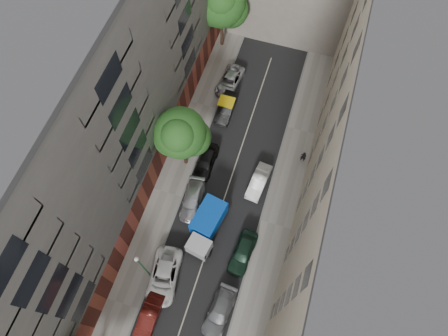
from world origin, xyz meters
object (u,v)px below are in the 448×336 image
at_px(car_left_1, 149,317).
at_px(pedestrian, 303,157).
at_px(car_right_2, 243,252).
at_px(lamp_post, 142,265).
at_px(car_left_4, 206,161).
at_px(car_right_1, 220,312).
at_px(car_left_6, 230,81).
at_px(tarp_truck, 206,226).
at_px(car_left_3, 193,200).
at_px(car_left_2, 164,276).
at_px(car_left_5, 226,108).
at_px(tree_mid, 181,135).
at_px(car_right_3, 259,182).
at_px(tree_far, 222,5).

bearing_deg(car_left_1, pedestrian, 65.35).
xyz_separation_m(car_right_2, pedestrian, (3.12, 11.17, 0.19)).
bearing_deg(lamp_post, car_left_4, 83.81).
height_order(car_left_1, car_right_1, car_left_1).
xyz_separation_m(car_left_6, pedestrian, (9.96, -7.08, 0.27)).
relative_size(tarp_truck, car_left_3, 1.25).
bearing_deg(car_left_2, car_left_6, 84.24).
bearing_deg(car_left_5, car_left_1, -90.21).
bearing_deg(car_left_6, car_right_1, -69.34).
distance_m(car_right_2, lamp_post, 9.25).
height_order(car_right_1, pedestrian, pedestrian).
bearing_deg(car_right_2, tree_mid, 143.12).
distance_m(car_left_6, car_right_3, 12.70).
bearing_deg(car_left_5, tree_mid, -105.50).
distance_m(car_left_5, car_right_3, 9.30).
bearing_deg(car_left_5, car_right_2, -67.65).
xyz_separation_m(car_left_6, tree_mid, (-1.29, -10.98, 5.13)).
bearing_deg(car_left_6, tarp_truck, -74.51).
bearing_deg(car_right_1, lamp_post, 176.08).
distance_m(car_left_2, car_left_4, 11.97).
height_order(tarp_truck, lamp_post, lamp_post).
xyz_separation_m(car_left_2, car_right_1, (5.60, -1.38, -0.08)).
bearing_deg(car_right_1, car_left_2, 171.88).
xyz_separation_m(car_left_5, pedestrian, (9.24, -3.48, 0.22)).
xyz_separation_m(car_right_1, lamp_post, (-7.00, 1.19, 3.38)).
height_order(car_left_2, car_right_3, car_left_2).
distance_m(car_left_2, car_left_5, 18.80).
bearing_deg(car_left_2, car_right_1, -21.53).
distance_m(car_left_2, car_right_2, 7.36).
distance_m(tarp_truck, car_right_1, 7.52).
distance_m(car_left_4, car_left_5, 6.83).
height_order(car_left_4, car_left_5, car_left_4).
distance_m(car_left_4, tree_mid, 5.46).
distance_m(car_left_4, tree_far, 16.92).
distance_m(car_left_6, tree_mid, 12.19).
relative_size(car_left_6, car_right_1, 1.04).
relative_size(car_left_2, tree_mid, 0.64).
xyz_separation_m(car_left_1, car_left_3, (0.00, 11.20, -0.03)).
relative_size(car_left_2, car_left_3, 1.16).
bearing_deg(car_right_2, car_right_1, -89.98).
distance_m(car_left_1, tree_mid, 15.99).
bearing_deg(car_left_4, car_left_1, -89.30).
height_order(car_left_4, tree_mid, tree_mid).
distance_m(car_left_2, tree_far, 28.40).
relative_size(tarp_truck, car_right_2, 1.32).
distance_m(car_left_6, pedestrian, 12.22).
relative_size(car_left_1, car_left_5, 0.97).
height_order(car_left_3, car_right_1, car_left_3).
height_order(car_left_1, car_left_2, car_left_2).
distance_m(car_left_1, car_left_2, 3.60).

